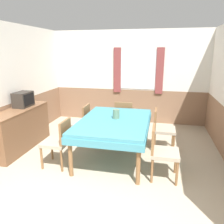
{
  "coord_description": "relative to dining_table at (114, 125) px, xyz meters",
  "views": [
    {
      "loc": [
        0.91,
        -1.7,
        2.02
      ],
      "look_at": [
        0.04,
        2.16,
        0.92
      ],
      "focal_mm": 35.0,
      "sensor_mm": 36.0,
      "label": 1
    }
  ],
  "objects": [
    {
      "name": "dining_table",
      "position": [
        0.0,
        0.0,
        0.0
      ],
      "size": [
        1.31,
        1.86,
        0.77
      ],
      "color": "teal",
      "rests_on": "ground_plane"
    },
    {
      "name": "wall_back",
      "position": [
        -0.08,
        2.37,
        0.64
      ],
      "size": [
        4.75,
        0.1,
        2.6
      ],
      "color": "white",
      "rests_on": "ground_plane"
    },
    {
      "name": "wall_left",
      "position": [
        -2.29,
        0.09,
        0.63
      ],
      "size": [
        0.05,
        4.91,
        2.6
      ],
      "color": "white",
      "rests_on": "ground_plane"
    },
    {
      "name": "chair_left_near",
      "position": [
        -0.89,
        -0.55,
        -0.18
      ],
      "size": [
        0.44,
        0.44,
        0.87
      ],
      "rotation": [
        0.0,
        0.0,
        1.57
      ],
      "color": "brown",
      "rests_on": "ground_plane"
    },
    {
      "name": "chair_head_window",
      "position": [
        0.0,
        1.17,
        -0.18
      ],
      "size": [
        0.44,
        0.44,
        0.87
      ],
      "color": "brown",
      "rests_on": "ground_plane"
    },
    {
      "name": "sideboard",
      "position": [
        -2.02,
        -0.04,
        -0.22
      ],
      "size": [
        0.46,
        1.61,
        0.87
      ],
      "color": "brown",
      "rests_on": "ground_plane"
    },
    {
      "name": "vase",
      "position": [
        0.02,
        0.08,
        0.19
      ],
      "size": [
        0.13,
        0.13,
        0.18
      ],
      "color": "slate",
      "rests_on": "dining_table"
    },
    {
      "name": "chair_left_far",
      "position": [
        -0.89,
        0.55,
        -0.18
      ],
      "size": [
        0.44,
        0.44,
        0.87
      ],
      "rotation": [
        0.0,
        0.0,
        1.57
      ],
      "color": "brown",
      "rests_on": "ground_plane"
    },
    {
      "name": "chair_right_far",
      "position": [
        0.89,
        0.55,
        -0.18
      ],
      "size": [
        0.44,
        0.44,
        0.87
      ],
      "rotation": [
        0.0,
        0.0,
        4.71
      ],
      "color": "brown",
      "rests_on": "ground_plane"
    },
    {
      "name": "tv",
      "position": [
        -2.04,
        0.19,
        0.36
      ],
      "size": [
        0.29,
        0.42,
        0.32
      ],
      "color": "#2D2823",
      "rests_on": "sideboard"
    },
    {
      "name": "chair_right_near",
      "position": [
        0.89,
        -0.55,
        -0.18
      ],
      "size": [
        0.44,
        0.44,
        0.87
      ],
      "rotation": [
        0.0,
        0.0,
        4.71
      ],
      "color": "brown",
      "rests_on": "ground_plane"
    }
  ]
}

